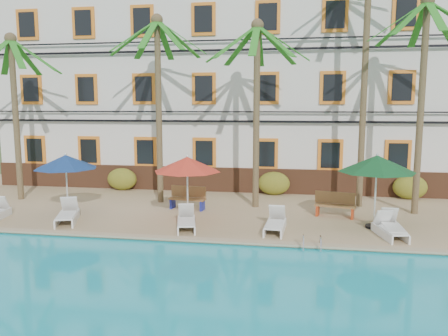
% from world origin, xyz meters
% --- Properties ---
extents(ground, '(100.00, 100.00, 0.00)m').
position_xyz_m(ground, '(0.00, 0.00, 0.00)').
color(ground, '#384C23').
rests_on(ground, ground).
extents(pool_deck, '(30.00, 12.00, 0.25)m').
position_xyz_m(pool_deck, '(0.00, 5.00, 0.12)').
color(pool_deck, tan).
rests_on(pool_deck, ground).
extents(pool_coping, '(30.00, 0.35, 0.06)m').
position_xyz_m(pool_coping, '(0.00, -0.90, 0.28)').
color(pool_coping, tan).
rests_on(pool_coping, pool_deck).
extents(hotel_building, '(25.40, 6.44, 10.22)m').
position_xyz_m(hotel_building, '(0.00, 9.98, 5.37)').
color(hotel_building, silver).
rests_on(hotel_building, pool_deck).
extents(palm_a, '(4.15, 4.15, 7.30)m').
position_xyz_m(palm_a, '(-9.33, 3.83, 4.96)').
color(palm_a, brown).
rests_on(palm_a, pool_deck).
extents(palm_b, '(4.15, 4.15, 7.96)m').
position_xyz_m(palm_b, '(-2.91, 4.27, 5.35)').
color(palm_b, brown).
rests_on(palm_b, pool_deck).
extents(palm_c, '(4.15, 4.15, 7.59)m').
position_xyz_m(palm_c, '(1.28, 3.99, 5.13)').
color(palm_c, brown).
rests_on(palm_c, pool_deck).
extents(palm_d, '(4.15, 4.15, 10.43)m').
position_xyz_m(palm_d, '(5.57, 4.82, 6.74)').
color(palm_d, brown).
rests_on(palm_d, pool_deck).
extents(palm_e, '(4.15, 4.15, 8.25)m').
position_xyz_m(palm_e, '(7.54, 3.84, 5.52)').
color(palm_e, brown).
rests_on(palm_e, pool_deck).
extents(shrub_left, '(1.50, 0.90, 1.10)m').
position_xyz_m(shrub_left, '(-5.63, 6.60, 0.80)').
color(shrub_left, '#284F16').
rests_on(shrub_left, pool_deck).
extents(shrub_mid, '(1.50, 0.90, 1.10)m').
position_xyz_m(shrub_mid, '(1.92, 6.60, 0.80)').
color(shrub_mid, '#284F16').
rests_on(shrub_mid, pool_deck).
extents(shrub_right, '(1.50, 0.90, 1.10)m').
position_xyz_m(shrub_right, '(8.02, 6.60, 0.80)').
color(shrub_right, '#284F16').
rests_on(shrub_right, pool_deck).
extents(umbrella_blue, '(2.39, 2.39, 2.39)m').
position_xyz_m(umbrella_blue, '(-5.82, 1.60, 2.29)').
color(umbrella_blue, black).
rests_on(umbrella_blue, pool_deck).
extents(umbrella_red, '(2.44, 2.44, 2.44)m').
position_xyz_m(umbrella_red, '(-0.97, 1.35, 2.33)').
color(umbrella_red, black).
rests_on(umbrella_red, pool_deck).
extents(umbrella_green, '(2.61, 2.61, 2.60)m').
position_xyz_m(umbrella_green, '(5.61, 1.48, 2.47)').
color(umbrella_green, black).
rests_on(umbrella_green, pool_deck).
extents(lounger_b, '(1.23, 1.91, 0.85)m').
position_xyz_m(lounger_b, '(-5.24, 0.50, 0.53)').
color(lounger_b, white).
rests_on(lounger_b, pool_deck).
extents(lounger_c, '(0.99, 1.77, 0.79)m').
position_xyz_m(lounger_c, '(-0.78, 0.38, 0.51)').
color(lounger_c, white).
rests_on(lounger_c, pool_deck).
extents(lounger_d, '(0.72, 1.75, 0.81)m').
position_xyz_m(lounger_d, '(2.26, 0.53, 0.51)').
color(lounger_d, white).
rests_on(lounger_d, pool_deck).
extents(lounger_e, '(0.92, 1.74, 0.78)m').
position_xyz_m(lounger_e, '(5.91, 0.48, 0.50)').
color(lounger_e, white).
rests_on(lounger_e, pool_deck).
extents(lounger_f, '(0.64, 1.72, 0.81)m').
position_xyz_m(lounger_f, '(6.04, 0.74, 0.51)').
color(lounger_f, white).
rests_on(lounger_f, pool_deck).
extents(bench_left, '(1.55, 0.68, 0.93)m').
position_xyz_m(bench_left, '(-1.41, 3.18, 0.72)').
color(bench_left, olive).
rests_on(bench_left, pool_deck).
extents(bench_right, '(1.57, 0.80, 0.93)m').
position_xyz_m(bench_right, '(4.43, 2.87, 0.72)').
color(bench_right, olive).
rests_on(bench_right, pool_deck).
extents(pool_ladder, '(0.54, 0.74, 0.74)m').
position_xyz_m(pool_ladder, '(3.41, -1.00, 0.25)').
color(pool_ladder, silver).
rests_on(pool_ladder, ground).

